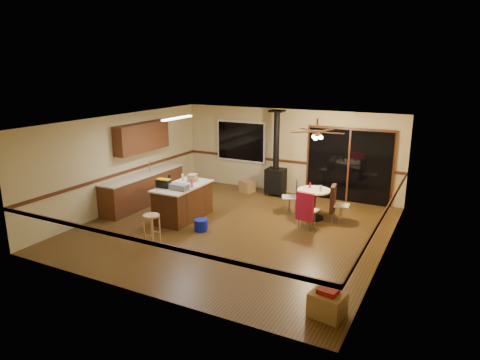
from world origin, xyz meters
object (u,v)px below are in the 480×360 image
Objects in this scene: toolbox_grey at (179,187)px; chair_near at (305,206)px; chair_right at (334,199)px; box_corner_a at (327,305)px; bar_stool at (152,229)px; kitchen_island at (183,202)px; chair_left at (294,192)px; box_under_window at (247,186)px; wood_stove at (276,172)px; toolbox_black at (164,184)px; dining_table at (314,199)px; blue_bucket at (201,225)px; box_corner_b at (326,300)px.

toolbox_grey is 3.11m from chair_near.
chair_right reaches higher than box_corner_a.
chair_right is (3.22, 3.22, 0.27)m from bar_stool.
chair_left is (2.39, 1.70, 0.14)m from kitchen_island.
chair_right reaches higher than box_under_window.
toolbox_black is (-1.60, -3.44, 0.27)m from wood_stove.
kitchen_island is 3.64× the size of toolbox_grey.
chair_near is (2.90, 1.05, -0.37)m from toolbox_grey.
kitchen_island is 2.54× the size of bar_stool.
chair_near and chair_right have the same top height.
chair_left is (-0.60, 0.14, 0.06)m from dining_table.
chair_near is at bearing -56.53° from chair_left.
wood_stove reaches higher than blue_bucket.
dining_table is at bearing -13.38° from chair_left.
blue_bucket is at bearing 63.25° from bar_stool.
blue_bucket is at bearing -30.28° from kitchen_island.
box_corner_b is (4.24, -0.84, -0.18)m from bar_stool.
toolbox_grey reaches higher than box_corner_b.
kitchen_island is at bearing -144.54° from chair_left.
blue_bucket is 0.39× the size of dining_table.
box_corner_b is (1.02, -4.06, -0.44)m from chair_right.
toolbox_grey reaches higher than box_under_window.
toolbox_grey is at bearing -136.97° from chair_left.
dining_table is 2.99m from box_under_window.
toolbox_black is at bearing -152.59° from chair_right.
bar_stool is at bearing 168.76° from box_corner_b.
wood_stove is 2.66m from chair_right.
chair_near is at bearing -85.23° from dining_table.
bar_stool is 4.56m from chair_right.
bar_stool is 1.28m from blue_bucket.
toolbox_black is 0.81× the size of box_under_window.
toolbox_grey is 1.29× the size of toolbox_black.
dining_table is 0.89m from chair_near.
blue_bucket is at bearing -135.99° from dining_table.
chair_near is (2.78, 2.31, 0.27)m from bar_stool.
chair_left is 4.72m from box_corner_b.
box_under_window is (-2.02, 1.26, -0.41)m from chair_left.
box_corner_b is at bearing -52.61° from box_under_window.
blue_bucket is at bearing -97.06° from wood_stove.
box_under_window reaches higher than box_corner_b.
box_corner_a is (1.09, -4.27, -0.40)m from chair_right.
box_corner_b is (2.14, -4.18, -0.43)m from chair_left.
chair_left is at bearing 116.77° from box_corner_a.
wood_stove is 4.81m from bar_stool.
kitchen_island is 3.14m from chair_near.
wood_stove is 6.63m from box_corner_a.
dining_table is (2.99, 1.56, 0.08)m from kitchen_island.
bar_stool is 1.24× the size of chair_left.
chair_left is at bearing 117.11° from box_corner_b.
chair_near is 3.51m from box_corner_b.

